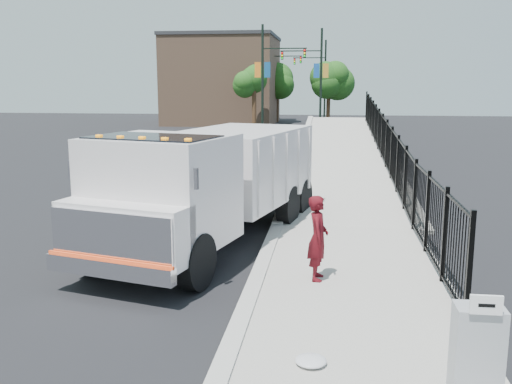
# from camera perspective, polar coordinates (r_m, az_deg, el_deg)

# --- Properties ---
(ground) EXTENTS (120.00, 120.00, 0.00)m
(ground) POSITION_cam_1_polar(r_m,az_deg,el_deg) (11.56, 0.27, -8.69)
(ground) COLOR black
(ground) RESTS_ON ground
(sidewalk) EXTENTS (3.55, 12.00, 0.12)m
(sidewalk) POSITION_cam_1_polar(r_m,az_deg,el_deg) (9.61, 10.45, -12.67)
(sidewalk) COLOR #9E998E
(sidewalk) RESTS_ON ground
(curb) EXTENTS (0.30, 12.00, 0.16)m
(curb) POSITION_cam_1_polar(r_m,az_deg,el_deg) (9.69, -1.25, -12.17)
(curb) COLOR #ADAAA3
(curb) RESTS_ON ground
(ramp) EXTENTS (3.95, 24.06, 3.19)m
(ramp) POSITION_cam_1_polar(r_m,az_deg,el_deg) (27.10, 9.01, 2.52)
(ramp) COLOR #9E998E
(ramp) RESTS_ON ground
(iron_fence) EXTENTS (0.10, 28.00, 1.80)m
(iron_fence) POSITION_cam_1_polar(r_m,az_deg,el_deg) (23.11, 12.86, 3.21)
(iron_fence) COLOR black
(iron_fence) RESTS_ON ground
(truck) EXTENTS (4.66, 8.77, 2.87)m
(truck) POSITION_cam_1_polar(r_m,az_deg,el_deg) (13.65, -4.76, 1.31)
(truck) COLOR black
(truck) RESTS_ON ground
(worker) EXTENTS (0.40, 0.61, 1.65)m
(worker) POSITION_cam_1_polar(r_m,az_deg,el_deg) (11.02, 6.21, -4.58)
(worker) COLOR #4C0A11
(worker) RESTS_ON sidewalk
(utility_cabinet) EXTENTS (0.55, 0.40, 1.25)m
(utility_cabinet) POSITION_cam_1_polar(r_m,az_deg,el_deg) (7.32, 21.18, -15.19)
(utility_cabinet) COLOR gray
(utility_cabinet) RESTS_ON sidewalk
(arrow_sign) EXTENTS (0.35, 0.04, 0.22)m
(arrow_sign) POSITION_cam_1_polar(r_m,az_deg,el_deg) (6.84, 22.04, -10.42)
(arrow_sign) COLOR white
(arrow_sign) RESTS_ON utility_cabinet
(debris) EXTENTS (0.43, 0.43, 0.11)m
(debris) POSITION_cam_1_polar(r_m,az_deg,el_deg) (8.07, 5.51, -16.43)
(debris) COLOR silver
(debris) RESTS_ON sidewalk
(light_pole_0) EXTENTS (3.77, 0.22, 8.00)m
(light_pole_0) POSITION_cam_1_polar(r_m,az_deg,el_deg) (42.28, 1.07, 11.53)
(light_pole_0) COLOR black
(light_pole_0) RESTS_ON ground
(light_pole_1) EXTENTS (3.78, 0.22, 8.00)m
(light_pole_1) POSITION_cam_1_polar(r_m,az_deg,el_deg) (45.49, 6.12, 11.43)
(light_pole_1) COLOR black
(light_pole_1) RESTS_ON ground
(light_pole_2) EXTENTS (3.77, 0.22, 8.00)m
(light_pole_2) POSITION_cam_1_polar(r_m,az_deg,el_deg) (54.32, 1.53, 11.38)
(light_pole_2) COLOR black
(light_pole_2) RESTS_ON ground
(light_pole_3) EXTENTS (3.78, 0.22, 8.00)m
(light_pole_3) POSITION_cam_1_polar(r_m,az_deg,el_deg) (57.89, 6.62, 11.28)
(light_pole_3) COLOR black
(light_pole_3) RESTS_ON ground
(tree_0) EXTENTS (2.29, 2.29, 5.14)m
(tree_0) POSITION_cam_1_polar(r_m,az_deg,el_deg) (47.55, -0.19, 10.92)
(tree_0) COLOR #382314
(tree_0) RESTS_ON ground
(tree_1) EXTENTS (2.77, 2.77, 5.38)m
(tree_1) POSITION_cam_1_polar(r_m,az_deg,el_deg) (51.53, 7.29, 10.87)
(tree_1) COLOR #382314
(tree_1) RESTS_ON ground
(tree_2) EXTENTS (3.26, 3.26, 5.63)m
(tree_2) POSITION_cam_1_polar(r_m,az_deg,el_deg) (57.19, 2.11, 10.96)
(tree_2) COLOR #382314
(tree_2) RESTS_ON ground
(building) EXTENTS (10.00, 10.00, 8.00)m
(building) POSITION_cam_1_polar(r_m,az_deg,el_deg) (55.78, -3.30, 10.98)
(building) COLOR #8C664C
(building) RESTS_ON ground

